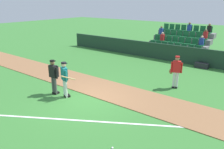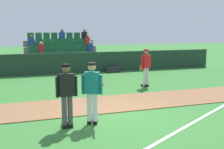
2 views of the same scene
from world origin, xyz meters
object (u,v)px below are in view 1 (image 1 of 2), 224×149
runner_red_jersey (176,71)px  baseball (112,148)px  batter_teal_jersey (65,78)px  equipment_bag (202,65)px  umpire_home_plate (54,75)px

runner_red_jersey → baseball: bearing=-85.2°
batter_teal_jersey → equipment_bag: batter_teal_jersey is taller
batter_teal_jersey → runner_red_jersey: 5.74m
umpire_home_plate → runner_red_jersey: (4.45, 4.43, -0.04)m
umpire_home_plate → runner_red_jersey: 6.28m
batter_teal_jersey → runner_red_jersey: size_ratio=1.00×
umpire_home_plate → runner_red_jersey: bearing=44.9°
umpire_home_plate → runner_red_jersey: size_ratio=1.00×
runner_red_jersey → baseball: (0.51, -6.17, -0.93)m
runner_red_jersey → baseball: runner_red_jersey is taller
umpire_home_plate → baseball: 5.35m
equipment_bag → umpire_home_plate: bearing=-115.8°
umpire_home_plate → batter_teal_jersey: bearing=5.2°
equipment_bag → baseball: bearing=-87.3°
baseball → equipment_bag: (-0.52, 10.92, 0.14)m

